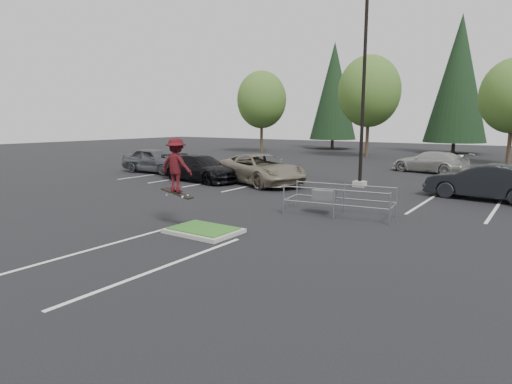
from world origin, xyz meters
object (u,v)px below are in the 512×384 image
Objects in this scene: conif_b at (458,79)px; car_l_tan at (261,169)px; light_pole at (363,100)px; car_far_silver at (431,162)px; decid_a at (262,102)px; car_l_black at (200,168)px; conif_a at (334,91)px; car_r_charc at (485,182)px; skateboarder at (176,165)px; cart_corral at (328,196)px; decid_b at (369,94)px; car_l_grey at (155,160)px.

car_l_tan is at bearing -98.36° from conif_b.
car_far_silver is at bearing 79.51° from light_pole.
conif_b reaches higher than car_l_tan.
car_l_black is (10.01, -21.29, -4.82)m from decid_a.
car_l_tan reaches higher than car_far_silver.
conif_a reaches higher than car_r_charc.
car_l_black is at bearing -64.82° from decid_a.
car_l_tan is 3.68m from car_l_black.
skateboarder is (-1.70, -11.93, -2.50)m from light_pole.
cart_corral is at bearing -132.20° from skateboarder.
decid_b is 4.91× the size of skateboarder.
cart_corral is (2.06, -35.81, -7.14)m from conif_b.
light_pole is 0.70× the size of conif_b.
conif_a is (4.01, 9.97, 1.52)m from decid_a.
decid_b reaches higher than decid_a.
decid_a is 12.02m from decid_b.
car_l_black is at bearing -104.14° from conif_b.
decid_b is 13.74m from car_far_silver.
car_l_grey is at bearing 111.47° from car_l_tan.
decid_a reaches higher than skateboarder.
car_r_charc is 0.96× the size of car_far_silver.
car_l_grey is (-13.84, -1.91, -3.71)m from light_pole.
cart_corral is 8.36m from car_l_tan.
skateboarder reaches higher than car_r_charc.
conif_a is at bearing 68.09° from decid_a.
cart_corral is at bearing -105.06° from car_l_black.
car_l_grey reaches higher than car_l_black.
light_pole is 19.70m from decid_b.
skateboarder is 0.40× the size of car_r_charc.
decid_a is at bearing 32.06° from car_l_black.
cart_corral is at bearing -65.55° from conif_a.
car_r_charc is at bearing -37.10° from decid_a.
light_pole is 28.69m from conif_b.
light_pole is 1.05× the size of decid_b.
decid_a is 1.49× the size of car_l_tan.
conif_a reaches higher than car_far_silver.
light_pole is at bearing -62.15° from car_l_black.
decid_a reaches higher than cart_corral.
car_far_silver is (-4.37, 9.32, -0.07)m from car_r_charc.
conif_b is at bearing -7.26° from car_l_black.
decid_a is at bearing -120.13° from car_r_charc.
decid_a is 0.69× the size of conif_a.
car_l_tan is at bearing 133.62° from cart_corral.
decid_a is at bearing 10.99° from car_l_grey.
conif_b is 2.87× the size of car_far_silver.
skateboarder is 0.33× the size of car_l_tan.
car_l_grey is at bearing -46.57° from skateboarder.
car_l_black is 1.06× the size of car_l_grey.
skateboarder is at bearing 3.67° from car_far_silver.
light_pole reaches higher than decid_a.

